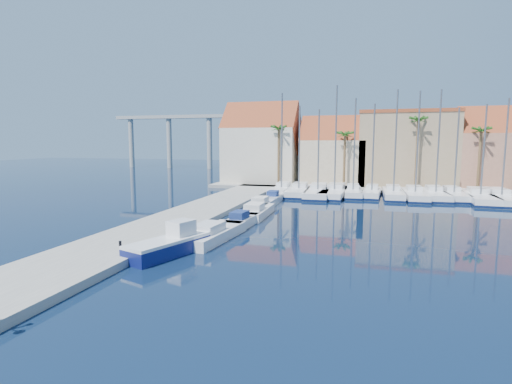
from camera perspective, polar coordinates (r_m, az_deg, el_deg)
ground at (r=21.45m, az=-5.90°, el=-12.91°), size 260.00×260.00×0.00m
quay_west at (r=36.87m, az=-11.18°, el=-4.03°), size 6.00×77.00×0.50m
shore_north at (r=67.11m, az=17.83°, el=0.82°), size 54.00×16.00×0.50m
bollard at (r=27.60m, az=-18.83°, el=-7.09°), size 0.18×0.18×0.45m
fishing_boat at (r=26.90m, az=-12.15°, el=-7.29°), size 3.83×6.36×2.11m
motorboat_west_0 at (r=30.30m, az=-6.25°, el=-5.90°), size 3.02×7.61×1.40m
motorboat_west_1 at (r=34.92m, az=-2.10°, el=-4.09°), size 2.01×5.39×1.40m
motorboat_west_2 at (r=39.39m, az=0.00°, el=-2.78°), size 2.40×7.03×1.40m
motorboat_west_3 at (r=43.80m, az=0.78°, el=-1.76°), size 2.09×6.35×1.40m
motorboat_west_4 at (r=49.04m, az=2.53°, el=-0.80°), size 1.90×5.42×1.40m
sailboat_0 at (r=56.27m, az=3.77°, el=0.36°), size 2.45×8.83×13.84m
sailboat_1 at (r=55.52m, az=6.20°, el=0.18°), size 3.17×10.54×12.06m
sailboat_2 at (r=54.71m, az=8.87°, el=0.01°), size 3.48×11.64×11.52m
sailboat_3 at (r=55.06m, az=11.24°, el=0.04°), size 3.73×11.57×14.60m
sailboat_4 at (r=55.24m, az=13.68°, el=0.03°), size 2.72×8.57×12.94m
sailboat_5 at (r=55.28m, az=16.23°, el=-0.05°), size 2.67×8.19×12.17m
sailboat_6 at (r=55.09m, az=19.00°, el=-0.18°), size 2.51×9.26×13.83m
sailboat_7 at (r=55.26m, az=21.71°, el=-0.30°), size 2.81×9.79×13.56m
sailboat_8 at (r=56.32m, az=24.17°, el=-0.28°), size 2.89×9.80×13.76m
sailboat_9 at (r=56.84m, az=26.30°, el=-0.36°), size 3.03×9.31×11.53m
sailboat_10 at (r=56.33m, az=29.27°, el=-0.62°), size 3.56×11.48×11.74m
sailboat_11 at (r=56.96m, az=31.44°, el=-0.68°), size 3.54×11.70×12.40m
building_0 at (r=67.98m, az=0.87°, el=6.55°), size 12.30×9.00×13.50m
building_1 at (r=65.95m, az=11.04°, el=5.32°), size 10.30×8.00×11.00m
building_2 at (r=66.92m, az=20.61°, el=5.85°), size 14.20×10.20×11.50m
building_3 at (r=67.98m, az=30.83°, el=4.96°), size 10.30×8.00×12.00m
palm_0 at (r=62.19m, az=3.28°, el=8.82°), size 2.60×2.60×10.15m
palm_1 at (r=60.79m, az=12.60°, el=7.81°), size 2.60×2.60×9.15m
palm_2 at (r=61.08m, az=22.18°, el=9.21°), size 2.60×2.60×11.15m
palm_3 at (r=62.40m, az=29.49°, el=7.46°), size 2.60×2.60×9.65m
viaduct at (r=110.98m, az=-9.13°, el=8.66°), size 48.00×2.20×14.45m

